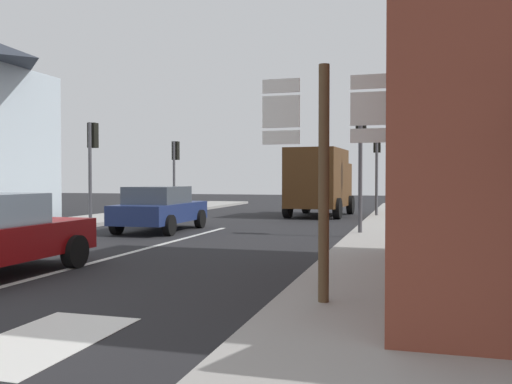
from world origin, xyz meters
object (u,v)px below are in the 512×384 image
(delivery_truck, at_px, (320,180))
(traffic_light_near_right, at_px, (361,143))
(route_sign_post, at_px, (324,165))
(traffic_light_far_left, at_px, (175,160))
(traffic_light_far_right, at_px, (377,154))
(sedan_far, at_px, (160,208))
(traffic_light_near_left, at_px, (92,150))

(delivery_truck, xyz_separation_m, traffic_light_near_right, (2.59, -8.34, 1.14))
(route_sign_post, xyz_separation_m, traffic_light_far_left, (-10.03, 17.56, 0.71))
(delivery_truck, xyz_separation_m, route_sign_post, (2.95, -17.76, 0.26))
(traffic_light_far_right, bearing_deg, route_sign_post, -88.78)
(sedan_far, xyz_separation_m, traffic_light_near_left, (-3.19, 1.05, 2.01))
(delivery_truck, relative_size, traffic_light_near_right, 1.35)
(sedan_far, relative_size, traffic_light_far_left, 1.20)
(route_sign_post, bearing_deg, delivery_truck, 99.44)
(traffic_light_far_right, bearing_deg, delivery_truck, 168.28)
(traffic_light_far_right, distance_m, traffic_light_near_left, 11.86)
(delivery_truck, relative_size, route_sign_post, 1.60)
(traffic_light_far_left, xyz_separation_m, traffic_light_near_right, (9.67, -8.15, 0.17))
(traffic_light_near_left, relative_size, traffic_light_far_left, 1.06)
(route_sign_post, distance_m, traffic_light_near_left, 14.44)
(traffic_light_far_right, relative_size, traffic_light_far_left, 1.06)
(traffic_light_near_left, bearing_deg, route_sign_post, -45.89)
(sedan_far, bearing_deg, traffic_light_far_right, 50.71)
(traffic_light_far_right, height_order, traffic_light_near_right, traffic_light_near_right)
(traffic_light_far_right, relative_size, traffic_light_near_left, 1.00)
(sedan_far, height_order, delivery_truck, delivery_truck)
(traffic_light_near_left, bearing_deg, sedan_far, -18.19)
(sedan_far, bearing_deg, delivery_truck, 65.28)
(delivery_truck, height_order, traffic_light_near_right, traffic_light_near_right)
(traffic_light_near_left, bearing_deg, traffic_light_far_left, 90.00)
(route_sign_post, bearing_deg, traffic_light_far_right, 91.22)
(traffic_light_near_left, height_order, traffic_light_near_right, traffic_light_near_right)
(sedan_far, xyz_separation_m, traffic_light_far_right, (6.48, 7.92, 2.02))
(route_sign_post, height_order, traffic_light_near_right, traffic_light_near_right)
(traffic_light_near_left, bearing_deg, traffic_light_far_right, 35.40)
(traffic_light_near_right, bearing_deg, sedan_far, -179.02)
(sedan_far, xyz_separation_m, traffic_light_far_left, (-3.19, 8.26, 1.86))
(delivery_truck, bearing_deg, traffic_light_near_left, -133.72)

